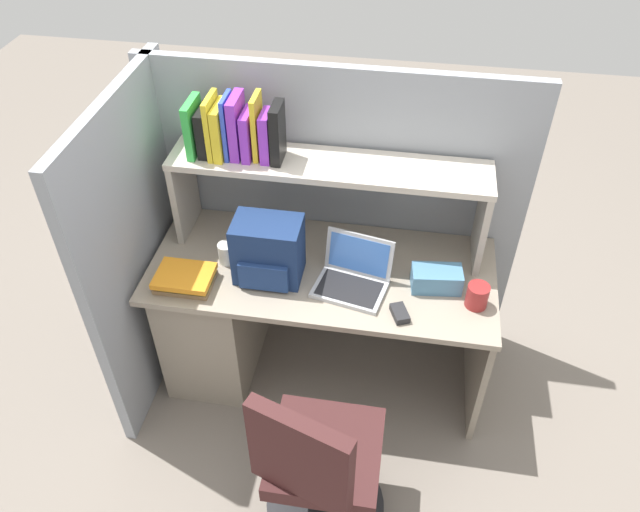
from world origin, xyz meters
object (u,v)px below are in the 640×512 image
(snack_canister, at_px, (477,296))
(office_chair, at_px, (319,471))
(paper_cup, at_px, (226,253))
(tissue_box, at_px, (436,279))
(computer_mouse, at_px, (400,313))
(laptop, at_px, (353,276))
(backpack, at_px, (268,251))

(snack_canister, distance_m, office_chair, 0.99)
(paper_cup, distance_m, office_chair, 1.05)
(paper_cup, xyz_separation_m, tissue_box, (0.97, -0.01, -0.00))
(computer_mouse, relative_size, office_chair, 0.11)
(computer_mouse, bearing_deg, office_chair, -136.06)
(laptop, distance_m, tissue_box, 0.37)
(office_chair, bearing_deg, snack_canister, -110.71)
(computer_mouse, bearing_deg, laptop, 121.28)
(laptop, bearing_deg, computer_mouse, -36.15)
(laptop, distance_m, computer_mouse, 0.28)
(computer_mouse, distance_m, office_chair, 0.72)
(laptop, distance_m, paper_cup, 0.60)
(laptop, height_order, snack_canister, laptop)
(tissue_box, distance_m, office_chair, 0.96)
(computer_mouse, bearing_deg, tissue_box, 31.82)
(laptop, bearing_deg, paper_cup, 174.53)
(office_chair, bearing_deg, computer_mouse, -94.86)
(office_chair, bearing_deg, tissue_box, -98.29)
(paper_cup, distance_m, snack_canister, 1.15)
(computer_mouse, xyz_separation_m, snack_canister, (0.32, 0.12, 0.04))
(backpack, xyz_separation_m, tissue_box, (0.75, 0.04, -0.09))
(laptop, relative_size, office_chair, 0.38)
(snack_canister, xyz_separation_m, office_chair, (-0.57, -0.70, -0.39))
(backpack, xyz_separation_m, computer_mouse, (0.61, -0.16, -0.13))
(laptop, distance_m, office_chair, 0.84)
(backpack, distance_m, office_chair, 0.95)
(paper_cup, bearing_deg, computer_mouse, -14.92)
(snack_canister, bearing_deg, paper_cup, 175.03)
(tissue_box, bearing_deg, backpack, 176.78)
(paper_cup, bearing_deg, tissue_box, -0.87)
(laptop, relative_size, snack_canister, 3.23)
(backpack, bearing_deg, snack_canister, -2.51)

